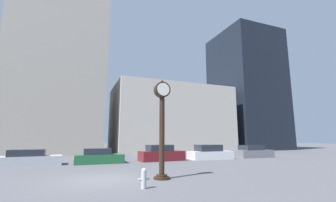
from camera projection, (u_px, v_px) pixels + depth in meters
ground_plane at (104, 180)px, 11.02m from camera, size 200.00×200.00×0.00m
building_tall_tower at (64, 34)px, 34.43m from camera, size 12.33×12.00×35.87m
building_storefront_row at (169, 120)px, 38.70m from camera, size 19.01×12.00×10.56m
building_glass_modern at (246, 91)px, 45.93m from camera, size 11.14×12.00×23.47m
street_clock at (162, 123)px, 11.62m from camera, size 0.83×0.82×5.08m
car_silver at (29, 159)px, 16.87m from camera, size 4.46×2.08×1.20m
car_green at (99, 157)px, 18.48m from camera, size 3.86×1.91×1.22m
car_maroon at (161, 154)px, 20.66m from camera, size 4.15×1.97×1.44m
car_white at (210, 153)px, 22.37m from camera, size 4.39×1.80×1.41m
car_grey at (253, 152)px, 24.36m from camera, size 4.15×1.94×1.31m
fire_hydrant_far at (144, 178)px, 9.08m from camera, size 0.50×0.22×0.80m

